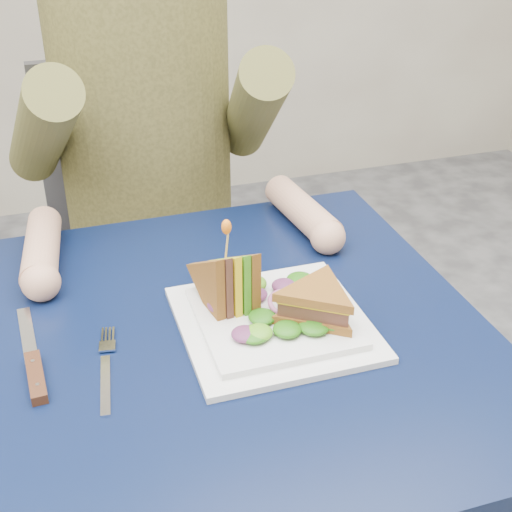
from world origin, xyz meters
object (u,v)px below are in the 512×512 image
object	(u,v)px
chair	(148,237)
plate	(273,321)
sandwich_upright	(228,284)
diner	(143,92)
table	(221,376)
fork	(106,370)
knife	(34,368)
sandwich_flat	(317,303)

from	to	relation	value
chair	plate	xyz separation A→B (m)	(0.08, -0.67, 0.20)
plate	sandwich_upright	bearing A→B (deg)	139.93
diner	sandwich_upright	bearing A→B (deg)	-87.49
table	fork	size ratio (longest dim) A/B	4.19
chair	knife	world-z (taller)	chair
plate	knife	size ratio (longest dim) A/B	1.17
chair	diner	distance (m)	0.39
sandwich_upright	fork	xyz separation A→B (m)	(-0.19, -0.07, -0.05)
chair	sandwich_upright	world-z (taller)	chair
table	chair	xyz separation A→B (m)	(0.00, 0.65, -0.11)
sandwich_upright	fork	distance (m)	0.21
chair	knife	bearing A→B (deg)	-110.73
chair	diner	xyz separation A→B (m)	(-0.00, -0.11, 0.37)
plate	sandwich_flat	size ratio (longest dim) A/B	1.44
sandwich_upright	diner	bearing A→B (deg)	92.51
plate	fork	xyz separation A→B (m)	(-0.24, -0.03, -0.01)
diner	sandwich_upright	size ratio (longest dim) A/B	5.11
chair	sandwich_flat	distance (m)	0.74
sandwich_flat	sandwich_upright	distance (m)	0.13
sandwich_flat	knife	bearing A→B (deg)	176.51
fork	knife	world-z (taller)	knife
sandwich_flat	sandwich_upright	xyz separation A→B (m)	(-0.11, 0.07, 0.01)
plate	knife	xyz separation A→B (m)	(-0.33, -0.00, -0.00)
sandwich_upright	knife	bearing A→B (deg)	-170.36
chair	plate	bearing A→B (deg)	-83.50
fork	sandwich_flat	bearing A→B (deg)	0.90
diner	plate	world-z (taller)	diner
fork	diner	bearing A→B (deg)	74.30
sandwich_upright	knife	distance (m)	0.28
plate	sandwich_flat	bearing A→B (deg)	-24.44
plate	sandwich_upright	size ratio (longest dim) A/B	1.78
sandwich_flat	knife	xyz separation A→B (m)	(-0.38, 0.02, -0.04)
diner	sandwich_flat	xyz separation A→B (m)	(0.13, -0.58, -0.14)
sandwich_flat	table	bearing A→B (deg)	164.67
table	sandwich_upright	xyz separation A→B (m)	(0.02, 0.03, 0.13)
diner	chair	bearing A→B (deg)	90.00
table	plate	xyz separation A→B (m)	(0.08, -0.01, 0.09)
chair	fork	distance (m)	0.74
fork	table	bearing A→B (deg)	13.88
table	fork	world-z (taller)	fork
chair	knife	distance (m)	0.74
chair	fork	world-z (taller)	chair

